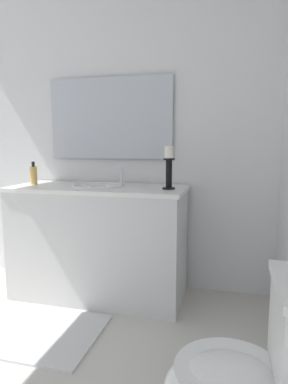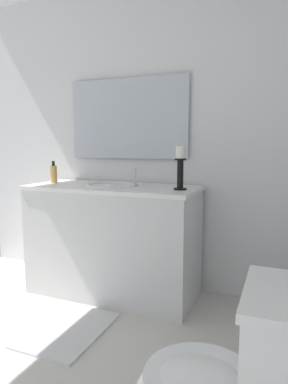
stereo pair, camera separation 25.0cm
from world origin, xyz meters
The scene contains 7 objects.
wall_left centered at (-1.51, 0.00, 1.23)m, with size 0.04×2.85×2.45m, color white.
vanity_cabinet centered at (-1.18, 0.08, 0.43)m, with size 0.58×1.34×0.86m.
sink_basin centered at (-1.18, 0.08, 0.82)m, with size 0.40×0.40×0.24m.
mirror centered at (-1.46, 0.08, 1.39)m, with size 0.02×1.04×0.65m, color silver.
candle_holder_tall centered at (-1.15, 0.63, 1.02)m, with size 0.09×0.09×0.30m.
soap_bottle centered at (-1.19, -0.48, 0.94)m, with size 0.06×0.06×0.18m.
bath_mat centered at (-0.56, 0.08, 0.01)m, with size 0.60×0.44×0.02m, color silver.
Camera 2 is at (1.12, 1.29, 1.17)m, focal length 31.71 mm.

